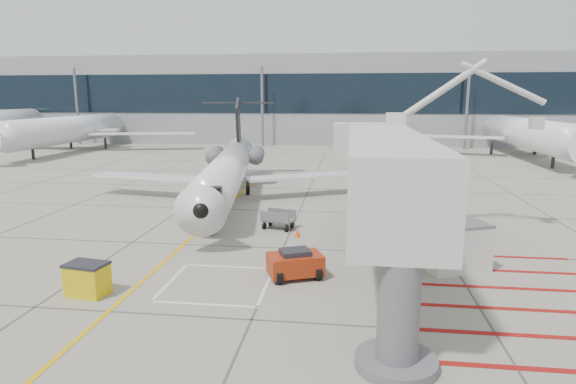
# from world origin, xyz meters

# --- Properties ---
(ground_plane) EXTENTS (260.00, 260.00, 0.00)m
(ground_plane) POSITION_xyz_m (0.00, 0.00, 0.00)
(ground_plane) COLOR gray
(ground_plane) RESTS_ON ground
(regional_jet) EXTENTS (25.68, 30.49, 7.23)m
(regional_jet) POSITION_xyz_m (-5.18, 12.24, 3.61)
(regional_jet) COLOR white
(regional_jet) RESTS_ON ground_plane
(jet_bridge) EXTENTS (9.53, 20.03, 8.00)m
(jet_bridge) POSITION_xyz_m (4.65, 0.46, 4.00)
(jet_bridge) COLOR beige
(jet_bridge) RESTS_ON ground_plane
(pushback_tug) EXTENTS (2.58, 2.13, 1.29)m
(pushback_tug) POSITION_xyz_m (1.04, 0.11, 0.65)
(pushback_tug) COLOR #9A2A0E
(pushback_tug) RESTS_ON ground_plane
(spill_bin) EXTENTS (1.62, 1.21, 1.29)m
(spill_bin) POSITION_xyz_m (-6.67, -2.68, 0.64)
(spill_bin) COLOR gold
(spill_bin) RESTS_ON ground_plane
(baggage_cart) EXTENTS (2.02, 1.57, 1.12)m
(baggage_cart) POSITION_xyz_m (-0.77, 7.60, 0.56)
(baggage_cart) COLOR #5D5D63
(baggage_cart) RESTS_ON ground_plane
(ground_power_unit) EXTENTS (3.04, 2.43, 2.10)m
(ground_power_unit) POSITION_xyz_m (7.95, 1.91, 1.05)
(ground_power_unit) COLOR silver
(ground_power_unit) RESTS_ON ground_plane
(cone_nose) EXTENTS (0.40, 0.40, 0.56)m
(cone_nose) POSITION_xyz_m (-5.81, 6.83, 0.28)
(cone_nose) COLOR #E6510C
(cone_nose) RESTS_ON ground_plane
(cone_side) EXTENTS (0.32, 0.32, 0.45)m
(cone_side) POSITION_xyz_m (0.50, 6.09, 0.22)
(cone_side) COLOR #FF420D
(cone_side) RESTS_ON ground_plane
(terminal_building) EXTENTS (180.00, 28.00, 14.00)m
(terminal_building) POSITION_xyz_m (10.00, 70.00, 7.00)
(terminal_building) COLOR gray
(terminal_building) RESTS_ON ground_plane
(terminal_glass_band) EXTENTS (180.00, 0.10, 6.00)m
(terminal_glass_band) POSITION_xyz_m (10.00, 55.95, 8.00)
(terminal_glass_band) COLOR black
(terminal_glass_band) RESTS_ON ground_plane
(bg_aircraft_b) EXTENTS (32.67, 36.30, 10.89)m
(bg_aircraft_b) POSITION_xyz_m (-35.09, 46.00, 5.45)
(bg_aircraft_b) COLOR silver
(bg_aircraft_b) RESTS_ON ground_plane
(bg_aircraft_c) EXTENTS (32.93, 36.59, 10.98)m
(bg_aircraft_c) POSITION_xyz_m (24.83, 46.00, 5.49)
(bg_aircraft_c) COLOR silver
(bg_aircraft_c) RESTS_ON ground_plane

